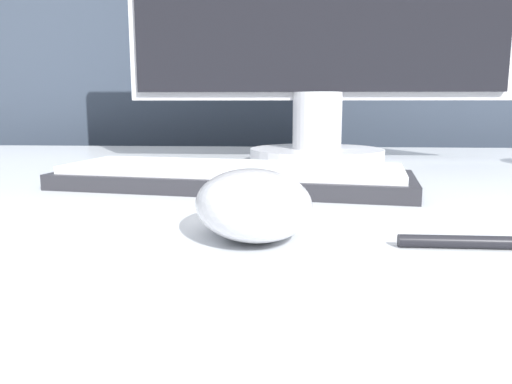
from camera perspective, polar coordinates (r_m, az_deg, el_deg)
The scene contains 4 objects.
partition_panel at distance 1.20m, azimuth 1.42°, elevation -2.44°, with size 5.00×0.03×1.21m.
computer_mouse_near at distance 0.32m, azimuth -0.34°, elevation -1.35°, with size 0.10×0.12×0.04m.
keyboard at distance 0.52m, azimuth -2.70°, elevation 1.78°, with size 0.38×0.18×0.02m.
monitor at distance 0.78m, azimuth 7.27°, elevation 20.28°, with size 0.57×0.20×0.43m.
Camera 1 is at (0.04, -0.53, 0.86)m, focal length 35.00 mm.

